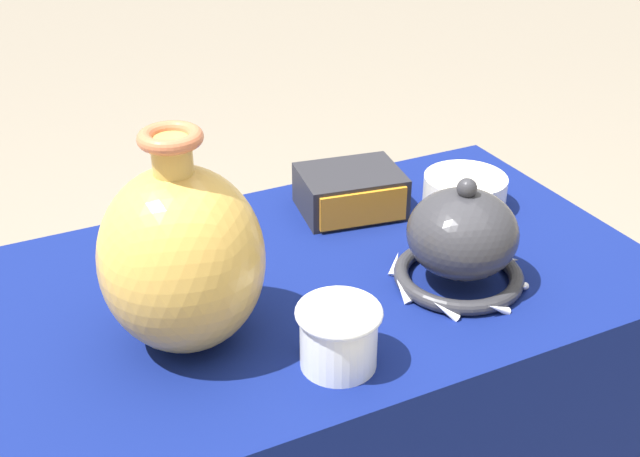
{
  "coord_description": "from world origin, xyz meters",
  "views": [
    {
      "loc": [
        -0.44,
        -0.91,
        1.36
      ],
      "look_at": [
        -0.02,
        -0.05,
        0.83
      ],
      "focal_mm": 45.0,
      "sensor_mm": 36.0,
      "label": 1
    }
  ],
  "objects_px": {
    "vase_tall_bulbous": "(182,257)",
    "mosaic_tile_box": "(350,192)",
    "cup_wide_porcelain": "(339,334)",
    "pot_squat_ivory": "(465,192)",
    "vase_dome_bell": "(462,242)"
  },
  "relations": [
    {
      "from": "vase_tall_bulbous",
      "to": "pot_squat_ivory",
      "type": "height_order",
      "value": "vase_tall_bulbous"
    },
    {
      "from": "vase_tall_bulbous",
      "to": "mosaic_tile_box",
      "type": "distance_m",
      "value": 0.43
    },
    {
      "from": "mosaic_tile_box",
      "to": "pot_squat_ivory",
      "type": "relative_size",
      "value": 1.32
    },
    {
      "from": "vase_tall_bulbous",
      "to": "mosaic_tile_box",
      "type": "xyz_separation_m",
      "value": [
        0.36,
        0.23,
        -0.09
      ]
    },
    {
      "from": "cup_wide_porcelain",
      "to": "vase_tall_bulbous",
      "type": "bearing_deg",
      "value": 139.01
    },
    {
      "from": "mosaic_tile_box",
      "to": "vase_dome_bell",
      "type": "bearing_deg",
      "value": -72.94
    },
    {
      "from": "mosaic_tile_box",
      "to": "cup_wide_porcelain",
      "type": "relative_size",
      "value": 1.71
    },
    {
      "from": "pot_squat_ivory",
      "to": "mosaic_tile_box",
      "type": "bearing_deg",
      "value": 158.12
    },
    {
      "from": "vase_tall_bulbous",
      "to": "mosaic_tile_box",
      "type": "bearing_deg",
      "value": 32.18
    },
    {
      "from": "mosaic_tile_box",
      "to": "pot_squat_ivory",
      "type": "height_order",
      "value": "mosaic_tile_box"
    },
    {
      "from": "vase_dome_bell",
      "to": "cup_wide_porcelain",
      "type": "distance_m",
      "value": 0.26
    },
    {
      "from": "cup_wide_porcelain",
      "to": "pot_squat_ivory",
      "type": "bearing_deg",
      "value": 36.18
    },
    {
      "from": "pot_squat_ivory",
      "to": "cup_wide_porcelain",
      "type": "height_order",
      "value": "cup_wide_porcelain"
    },
    {
      "from": "mosaic_tile_box",
      "to": "cup_wide_porcelain",
      "type": "xyz_separation_m",
      "value": [
        -0.21,
        -0.36,
        0.01
      ]
    },
    {
      "from": "vase_tall_bulbous",
      "to": "vase_dome_bell",
      "type": "height_order",
      "value": "vase_tall_bulbous"
    }
  ]
}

